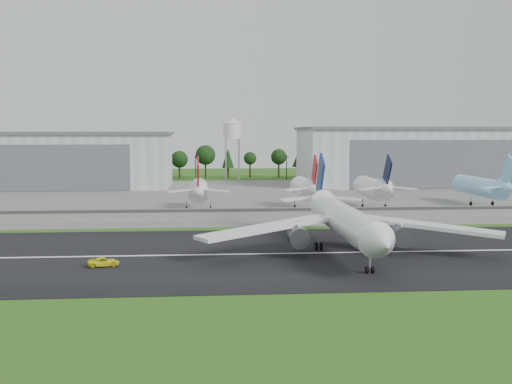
{
  "coord_description": "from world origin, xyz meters",
  "views": [
    {
      "loc": [
        -18.41,
        -108.45,
        22.88
      ],
      "look_at": [
        -6.13,
        40.0,
        9.0
      ],
      "focal_mm": 45.0,
      "sensor_mm": 36.0,
      "label": 1
    }
  ],
  "objects": [
    {
      "name": "parked_jet_navy",
      "position": [
        32.37,
        76.59,
        6.35
      ],
      "size": [
        7.36,
        31.29,
        16.87
      ],
      "color": "white",
      "rests_on": "ground"
    },
    {
      "name": "utility_poles",
      "position": [
        0.0,
        200.0,
        0.0
      ],
      "size": [
        230.0,
        3.0,
        12.0
      ],
      "primitive_type": null,
      "color": "black",
      "rests_on": "ground"
    },
    {
      "name": "blast_fence",
      "position": [
        0.0,
        54.99,
        1.81
      ],
      "size": [
        240.0,
        0.61,
        3.5
      ],
      "color": "gray",
      "rests_on": "ground"
    },
    {
      "name": "treeline",
      "position": [
        0.0,
        215.0,
        0.0
      ],
      "size": [
        320.0,
        16.0,
        22.0
      ],
      "primitive_type": null,
      "color": "black",
      "rests_on": "ground"
    },
    {
      "name": "water_tower",
      "position": [
        -5.0,
        185.0,
        24.55
      ],
      "size": [
        8.4,
        8.4,
        29.4
      ],
      "color": "#99999E",
      "rests_on": "ground"
    },
    {
      "name": "parked_jet_red_a",
      "position": [
        -19.78,
        76.55,
        6.12
      ],
      "size": [
        7.36,
        31.29,
        16.62
      ],
      "color": "silver",
      "rests_on": "ground"
    },
    {
      "name": "main_airliner",
      "position": [
        8.38,
        9.56,
        4.89
      ],
      "size": [
        57.29,
        59.02,
        18.17
      ],
      "rotation": [
        0.0,
        0.0,
        3.14
      ],
      "color": "white",
      "rests_on": "runway"
    },
    {
      "name": "apron",
      "position": [
        0.0,
        120.0,
        0.05
      ],
      "size": [
        320.0,
        150.0,
        0.1
      ],
      "primitive_type": "cube",
      "color": "slate",
      "rests_on": "ground"
    },
    {
      "name": "parked_jet_red_b",
      "position": [
        12.02,
        76.58,
        6.34
      ],
      "size": [
        7.36,
        31.29,
        16.86
      ],
      "color": "white",
      "rests_on": "ground"
    },
    {
      "name": "runway",
      "position": [
        0.0,
        10.0,
        0.05
      ],
      "size": [
        320.0,
        60.0,
        0.1
      ],
      "primitive_type": "cube",
      "color": "black",
      "rests_on": "ground"
    },
    {
      "name": "ground",
      "position": [
        0.0,
        0.0,
        0.0
      ],
      "size": [
        600.0,
        600.0,
        0.0
      ],
      "primitive_type": "plane",
      "color": "#275614",
      "rests_on": "ground"
    },
    {
      "name": "hangar_west",
      "position": [
        -80.0,
        164.92,
        11.63
      ],
      "size": [
        97.0,
        44.0,
        23.2
      ],
      "color": "silver",
      "rests_on": "ground"
    },
    {
      "name": "hangar_east",
      "position": [
        75.0,
        164.92,
        12.63
      ],
      "size": [
        102.0,
        47.0,
        25.2
      ],
      "color": "silver",
      "rests_on": "ground"
    },
    {
      "name": "ground_vehicle",
      "position": [
        -35.48,
        1.1,
        0.84
      ],
      "size": [
        5.79,
        3.74,
        1.48
      ],
      "primitive_type": "imported",
      "rotation": [
        0.0,
        0.0,
        1.83
      ],
      "color": "yellow",
      "rests_on": "runway"
    },
    {
      "name": "runway_centerline",
      "position": [
        0.0,
        10.0,
        0.11
      ],
      "size": [
        220.0,
        1.0,
        0.02
      ],
      "primitive_type": "cube",
      "color": "white",
      "rests_on": "runway"
    },
    {
      "name": "parked_jet_skyblue",
      "position": [
        67.88,
        81.57,
        6.18
      ],
      "size": [
        7.36,
        37.29,
        16.74
      ],
      "color": "#92D6FD",
      "rests_on": "ground"
    }
  ]
}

